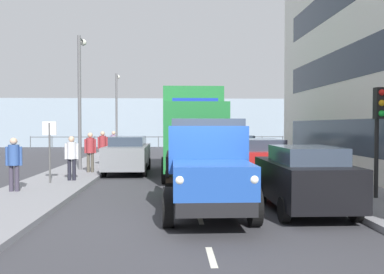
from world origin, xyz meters
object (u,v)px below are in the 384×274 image
at_px(pedestrian_couple_a, 103,145).
at_px(pedestrian_strolling, 14,160).
at_px(traffic_light_near, 379,118).
at_px(lamp_post_promenade, 80,90).
at_px(car_grey_oppositeside_0, 128,154).
at_px(pedestrian_in_dark_coat, 72,154).
at_px(truck_vintage_blue, 207,168).
at_px(lorry_cargo_green, 192,129).
at_px(pedestrian_couple_b, 90,149).
at_px(car_red_kerbside_1, 259,160).
at_px(car_silver_kerbside_2, 236,150).
at_px(car_black_kerbside_near, 304,178).
at_px(lamp_post_far, 117,105).
at_px(car_white_kerbside_3, 222,145).
at_px(pedestrian_by_lamp, 114,143).
at_px(street_sign, 50,141).

bearing_deg(pedestrian_couple_a, pedestrian_strolling, 80.52).
distance_m(traffic_light_near, lamp_post_promenade, 13.29).
distance_m(car_grey_oppositeside_0, pedestrian_couple_a, 2.75).
height_order(pedestrian_in_dark_coat, lamp_post_promenade, lamp_post_promenade).
relative_size(truck_vintage_blue, lorry_cargo_green, 0.69).
height_order(pedestrian_in_dark_coat, pedestrian_couple_b, pedestrian_couple_b).
xyz_separation_m(car_red_kerbside_1, car_silver_kerbside_2, (0.00, -5.91, 0.00)).
xyz_separation_m(car_black_kerbside_near, car_grey_oppositeside_0, (5.54, -8.88, 0.00)).
bearing_deg(traffic_light_near, lamp_post_far, -63.25).
relative_size(car_white_kerbside_3, pedestrian_strolling, 2.43).
distance_m(lorry_cargo_green, pedestrian_couple_b, 4.64).
bearing_deg(lamp_post_promenade, car_silver_kerbside_2, -164.86).
bearing_deg(truck_vintage_blue, lamp_post_promenade, -60.72).
relative_size(car_grey_oppositeside_0, pedestrian_strolling, 2.66).
bearing_deg(pedestrian_by_lamp, pedestrian_in_dark_coat, 87.91).
distance_m(lamp_post_promenade, lamp_post_far, 12.08).
relative_size(traffic_light_near, lamp_post_promenade, 0.50).
bearing_deg(car_white_kerbside_3, lamp_post_far, -26.35).
distance_m(car_red_kerbside_1, pedestrian_by_lamp, 11.17).
bearing_deg(lorry_cargo_green, street_sign, 32.40).
distance_m(lorry_cargo_green, car_grey_oppositeside_0, 3.31).
distance_m(lorry_cargo_green, street_sign, 6.36).
relative_size(car_white_kerbside_3, pedestrian_by_lamp, 2.39).
relative_size(car_white_kerbside_3, car_grey_oppositeside_0, 0.91).
relative_size(pedestrian_in_dark_coat, lamp_post_far, 0.28).
bearing_deg(pedestrian_couple_b, car_grey_oppositeside_0, -150.05).
bearing_deg(pedestrian_in_dark_coat, lorry_cargo_green, -149.84).
xyz_separation_m(pedestrian_in_dark_coat, pedestrian_couple_a, (-0.19, -5.83, 0.06)).
xyz_separation_m(car_grey_oppositeside_0, pedestrian_strolling, (2.96, 6.11, 0.26)).
bearing_deg(car_white_kerbside_3, truck_vintage_blue, 81.73).
bearing_deg(lamp_post_promenade, pedestrian_strolling, 84.07).
relative_size(lorry_cargo_green, pedestrian_by_lamp, 4.70).
bearing_deg(street_sign, pedestrian_couple_a, -97.21).
relative_size(pedestrian_by_lamp, street_sign, 0.78).
bearing_deg(lorry_cargo_green, lamp_post_far, -68.75).
distance_m(car_silver_kerbside_2, pedestrian_by_lamp, 7.52).
bearing_deg(car_white_kerbside_3, street_sign, 58.35).
bearing_deg(truck_vintage_blue, lorry_cargo_green, -89.99).
relative_size(pedestrian_by_lamp, lamp_post_promenade, 0.28).
bearing_deg(traffic_light_near, lorry_cargo_green, -54.17).
distance_m(pedestrian_couple_b, street_sign, 3.46).
xyz_separation_m(pedestrian_strolling, pedestrian_couple_b, (-1.38, -5.20, 0.04)).
distance_m(pedestrian_in_dark_coat, traffic_light_near, 10.78).
xyz_separation_m(car_grey_oppositeside_0, lamp_post_far, (2.19, -12.44, 2.90)).
bearing_deg(car_white_kerbside_3, lorry_cargo_green, 74.82).
distance_m(car_red_kerbside_1, lamp_post_promenade, 9.21).
height_order(car_grey_oppositeside_0, lamp_post_far, lamp_post_far).
relative_size(car_silver_kerbside_2, pedestrian_in_dark_coat, 2.61).
height_order(car_black_kerbside_near, pedestrian_couple_a, pedestrian_couple_a).
xyz_separation_m(lorry_cargo_green, pedestrian_in_dark_coat, (4.73, 2.75, -0.93)).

